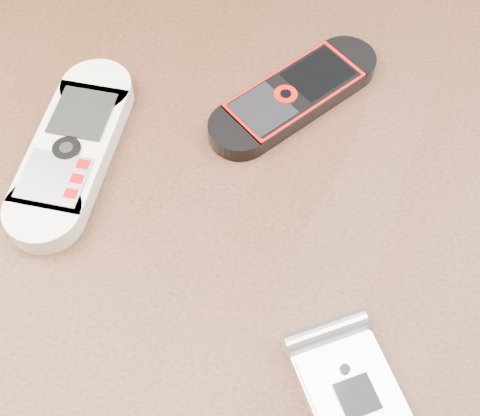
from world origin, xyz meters
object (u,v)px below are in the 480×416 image
(motorola_razr, at_px, (358,404))
(nokia_white, at_px, (72,149))
(table, at_px, (235,275))
(nokia_black_red, at_px, (294,95))

(motorola_razr, bearing_deg, nokia_white, 116.17)
(nokia_white, bearing_deg, table, -10.40)
(table, bearing_deg, motorola_razr, -40.44)
(table, bearing_deg, nokia_black_red, 86.82)
(nokia_black_red, bearing_deg, nokia_white, -111.11)
(table, xyz_separation_m, nokia_black_red, (0.01, 0.12, 0.11))
(table, relative_size, nokia_white, 6.64)
(table, relative_size, motorola_razr, 10.70)
(table, height_order, nokia_black_red, nokia_black_red)
(nokia_white, bearing_deg, nokia_black_red, 30.02)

